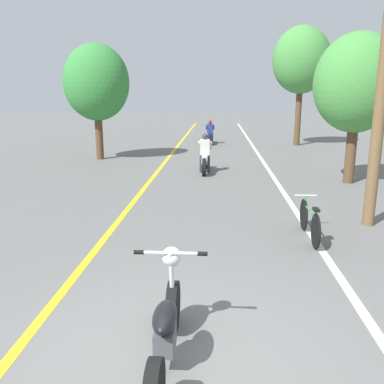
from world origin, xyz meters
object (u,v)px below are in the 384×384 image
roadside_tree_left (96,83)px  bicycle_parked (310,221)px  motorcycle_foreground (166,328)px  roadside_tree_right_far (301,61)px  motorcycle_rider_lead (205,158)px  roadside_tree_right_near (357,84)px  motorcycle_rider_far (210,135)px

roadside_tree_left → bicycle_parked: (6.88, -9.53, -2.85)m
motorcycle_foreground → bicycle_parked: (2.30, 3.97, -0.08)m
roadside_tree_right_far → roadside_tree_left: bearing=-149.6°
roadside_tree_left → motorcycle_rider_lead: size_ratio=2.44×
roadside_tree_right_far → roadside_tree_left: 10.98m
bicycle_parked → motorcycle_foreground: bearing=-120.1°
roadside_tree_right_near → roadside_tree_left: bearing=155.2°
motorcycle_foreground → bicycle_parked: 4.59m
roadside_tree_left → motorcycle_foreground: size_ratio=2.33×
motorcycle_foreground → motorcycle_rider_lead: 10.72m
roadside_tree_left → motorcycle_rider_far: 7.95m
roadside_tree_right_near → motorcycle_foreground: roadside_tree_right_near is taller
roadside_tree_right_far → motorcycle_rider_far: (-4.77, 0.35, -3.95)m
motorcycle_foreground → roadside_tree_right_near: bearing=63.3°
roadside_tree_left → motorcycle_rider_far: roadside_tree_left is taller
roadside_tree_right_near → bicycle_parked: (-2.36, -5.27, -2.69)m
roadside_tree_right_near → motorcycle_foreground: size_ratio=2.21×
roadside_tree_right_far → motorcycle_foreground: bearing=-104.2°
motorcycle_rider_far → bicycle_parked: 15.56m
roadside_tree_right_far → bicycle_parked: (-2.53, -15.05, -4.11)m
roadside_tree_right_far → roadside_tree_left: size_ratio=1.30×
roadside_tree_right_far → motorcycle_rider_lead: (-4.78, -8.30, -3.93)m
roadside_tree_right_near → roadside_tree_right_far: size_ratio=0.73×
roadside_tree_right_far → motorcycle_foreground: roadside_tree_right_far is taller
roadside_tree_left → roadside_tree_right_far: bearing=30.4°
motorcycle_rider_lead → motorcycle_rider_far: motorcycle_rider_lead is taller
motorcycle_rider_lead → roadside_tree_left: bearing=149.0°
motorcycle_foreground → motorcycle_rider_lead: bearing=89.8°
bicycle_parked → roadside_tree_right_far: bearing=80.5°
roadside_tree_left → roadside_tree_right_near: bearing=-24.8°
motorcycle_foreground → motorcycle_rider_lead: motorcycle_rider_lead is taller
motorcycle_foreground → bicycle_parked: motorcycle_foreground is taller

